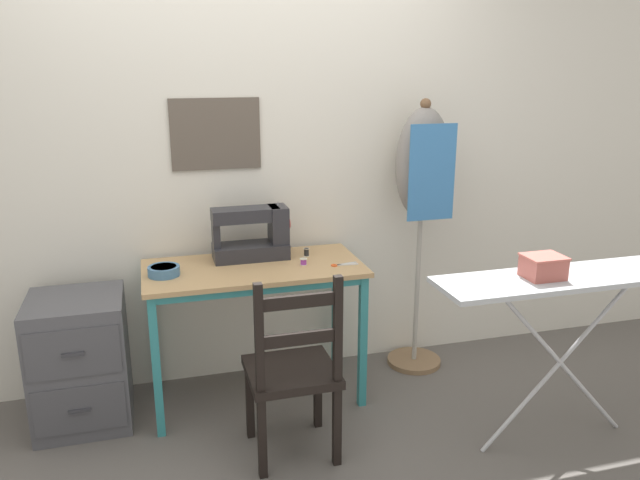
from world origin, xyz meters
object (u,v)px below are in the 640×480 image
object	(u,v)px
fabric_bowl	(164,271)
sewing_machine	(254,235)
thread_spool_near_machine	(304,262)
wooden_chair	(293,372)
filing_cabinet	(81,361)
dress_form	(422,179)
scissors	(340,265)
storage_box	(543,267)
ironing_board	(569,285)
thread_spool_mid_table	(306,252)

from	to	relation	value
fabric_bowl	sewing_machine	bearing A→B (deg)	18.42
thread_spool_near_machine	wooden_chair	xyz separation A→B (m)	(-0.18, -0.51, -0.35)
filing_cabinet	wooden_chair	bearing A→B (deg)	-30.72
dress_form	wooden_chair	bearing A→B (deg)	-143.29
scissors	storage_box	size ratio (longest dim) A/B	0.83
filing_cabinet	thread_spool_near_machine	bearing A→B (deg)	-3.07
sewing_machine	filing_cabinet	bearing A→B (deg)	-172.26
dress_form	ironing_board	world-z (taller)	dress_form
storage_box	filing_cabinet	bearing A→B (deg)	158.87
dress_form	storage_box	size ratio (longest dim) A/B	9.07
wooden_chair	filing_cabinet	bearing A→B (deg)	149.28
filing_cabinet	dress_form	xyz separation A→B (m)	(1.87, 0.12, 0.81)
sewing_machine	thread_spool_near_machine	distance (m)	0.31
filing_cabinet	sewing_machine	bearing A→B (deg)	7.74
fabric_bowl	storage_box	xyz separation A→B (m)	(1.61, -0.75, 0.12)
fabric_bowl	thread_spool_near_machine	bearing A→B (deg)	-2.04
fabric_bowl	storage_box	world-z (taller)	storage_box
dress_form	fabric_bowl	bearing A→B (deg)	-174.00
scissors	thread_spool_near_machine	world-z (taller)	thread_spool_near_machine
sewing_machine	fabric_bowl	bearing A→B (deg)	-161.58
storage_box	ironing_board	bearing A→B (deg)	-1.56
dress_form	sewing_machine	bearing A→B (deg)	179.44
dress_form	ironing_board	distance (m)	1.02
sewing_machine	storage_box	distance (m)	1.45
dress_form	storage_box	world-z (taller)	dress_form
dress_form	scissors	bearing A→B (deg)	-157.04
filing_cabinet	storage_box	xyz separation A→B (m)	(2.04, -0.79, 0.56)
wooden_chair	storage_box	distance (m)	1.21
sewing_machine	dress_form	world-z (taller)	dress_form
sewing_machine	filing_cabinet	distance (m)	1.07
ironing_board	storage_box	xyz separation A→B (m)	(-0.14, 0.00, 0.10)
storage_box	thread_spool_mid_table	bearing A→B (deg)	134.54
thread_spool_near_machine	dress_form	size ratio (longest dim) A/B	0.02
filing_cabinet	dress_form	bearing A→B (deg)	3.52
fabric_bowl	thread_spool_mid_table	bearing A→B (deg)	8.74
fabric_bowl	thread_spool_near_machine	distance (m)	0.70
wooden_chair	thread_spool_near_machine	bearing A→B (deg)	70.28
fabric_bowl	thread_spool_mid_table	world-z (taller)	fabric_bowl
sewing_machine	scissors	distance (m)	0.49
ironing_board	storage_box	distance (m)	0.18
ironing_board	storage_box	bearing A→B (deg)	178.44
sewing_machine	filing_cabinet	xyz separation A→B (m)	(-0.91, -0.12, -0.55)
sewing_machine	scissors	world-z (taller)	sewing_machine
storage_box	scissors	bearing A→B (deg)	137.32
sewing_machine	storage_box	size ratio (longest dim) A/B	2.37
thread_spool_mid_table	filing_cabinet	bearing A→B (deg)	-176.14
wooden_chair	ironing_board	world-z (taller)	wooden_chair
thread_spool_near_machine	ironing_board	xyz separation A→B (m)	(1.05, -0.73, 0.03)
thread_spool_near_machine	storage_box	bearing A→B (deg)	-38.74
fabric_bowl	thread_spool_mid_table	xyz separation A→B (m)	(0.75, 0.12, -0.00)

